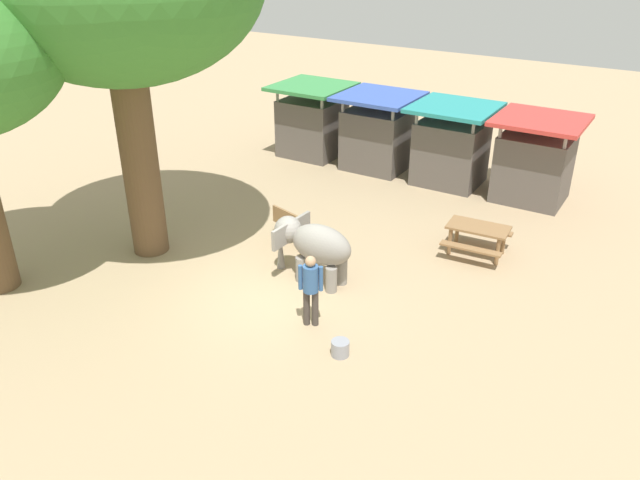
{
  "coord_description": "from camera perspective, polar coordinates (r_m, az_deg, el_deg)",
  "views": [
    {
      "loc": [
        7.29,
        -9.78,
        7.57
      ],
      "look_at": [
        0.34,
        1.51,
        0.8
      ],
      "focal_mm": 35.17,
      "sensor_mm": 36.0,
      "label": 1
    }
  ],
  "objects": [
    {
      "name": "market_stall_blue",
      "position": [
        21.4,
        5.26,
        9.45
      ],
      "size": [
        2.5,
        2.5,
        2.52
      ],
      "color": "#59514C",
      "rests_on": "ground_plane"
    },
    {
      "name": "ground_plane",
      "position": [
        14.35,
        -4.33,
        -4.87
      ],
      "size": [
        60.0,
        60.0,
        0.0
      ],
      "primitive_type": "plane",
      "color": "tan"
    },
    {
      "name": "elephant",
      "position": [
        14.42,
        -0.58,
        -0.41
      ],
      "size": [
        2.09,
        1.41,
        1.45
      ],
      "rotation": [
        0.0,
        0.0,
        3.09
      ],
      "color": "gray",
      "rests_on": "ground_plane"
    },
    {
      "name": "market_stall_teal",
      "position": [
        20.45,
        11.83,
        8.14
      ],
      "size": [
        2.5,
        2.5,
        2.52
      ],
      "color": "#59514C",
      "rests_on": "ground_plane"
    },
    {
      "name": "market_stall_red",
      "position": [
        19.79,
        18.89,
        6.6
      ],
      "size": [
        2.5,
        2.5,
        2.52
      ],
      "color": "#59514C",
      "rests_on": "ground_plane"
    },
    {
      "name": "wooden_bench",
      "position": [
        16.34,
        -2.37,
        1.28
      ],
      "size": [
        1.46,
        0.76,
        0.88
      ],
      "rotation": [
        0.0,
        0.0,
        6.02
      ],
      "color": "olive",
      "rests_on": "ground_plane"
    },
    {
      "name": "feed_bucket",
      "position": [
        12.36,
        1.85,
        -9.81
      ],
      "size": [
        0.36,
        0.36,
        0.32
      ],
      "primitive_type": "cylinder",
      "color": "gray",
      "rests_on": "ground_plane"
    },
    {
      "name": "picnic_table_near",
      "position": [
        16.18,
        14.16,
        0.6
      ],
      "size": [
        1.6,
        1.59,
        0.78
      ],
      "rotation": [
        0.0,
        0.0,
        3.21
      ],
      "color": "olive",
      "rests_on": "ground_plane"
    },
    {
      "name": "market_stall_green",
      "position": [
        22.62,
        -0.72,
        10.53
      ],
      "size": [
        2.5,
        2.5,
        2.52
      ],
      "color": "#59514C",
      "rests_on": "ground_plane"
    },
    {
      "name": "person_handler",
      "position": [
        12.78,
        -0.85,
        -4.16
      ],
      "size": [
        0.47,
        0.32,
        1.62
      ],
      "rotation": [
        0.0,
        0.0,
        2.0
      ],
      "color": "#3F3833",
      "rests_on": "ground_plane"
    }
  ]
}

